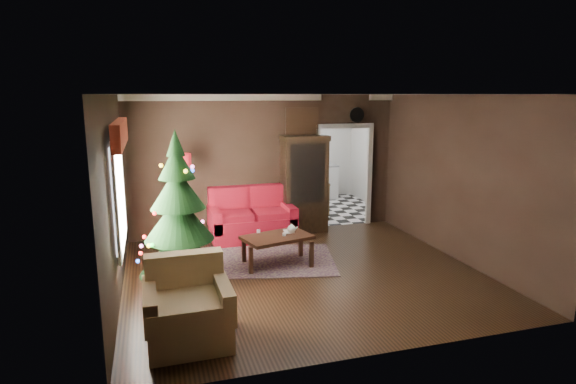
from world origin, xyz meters
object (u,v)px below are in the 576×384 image
object	(u,v)px
armchair	(188,304)
coffee_table	(277,250)
loveseat	(252,214)
teapot	(292,229)
curio_cabinet	(304,187)
christmas_tree	(179,214)
floor_lamp	(185,204)
wall_clock	(357,115)
kitchen_table	(311,198)

from	to	relation	value
armchair	coffee_table	world-z (taller)	armchair
loveseat	teapot	bearing A→B (deg)	-75.95
curio_cabinet	christmas_tree	bearing A→B (deg)	-142.77
christmas_tree	armchair	size ratio (longest dim) A/B	2.39
curio_cabinet	loveseat	bearing A→B (deg)	-169.17
loveseat	christmas_tree	xyz separation A→B (m)	(-1.49, -1.78, 0.55)
curio_cabinet	armchair	xyz separation A→B (m)	(-2.68, -3.90, -0.49)
loveseat	curio_cabinet	world-z (taller)	curio_cabinet
armchair	coffee_table	size ratio (longest dim) A/B	0.90
coffee_table	armchair	bearing A→B (deg)	-127.35
armchair	floor_lamp	bearing A→B (deg)	85.00
floor_lamp	wall_clock	bearing A→B (deg)	8.94
christmas_tree	armchair	world-z (taller)	christmas_tree
teapot	kitchen_table	world-z (taller)	kitchen_table
teapot	kitchen_table	distance (m)	3.44
kitchen_table	christmas_tree	bearing A→B (deg)	-133.75
teapot	wall_clock	world-z (taller)	wall_clock
loveseat	kitchen_table	size ratio (longest dim) A/B	2.27
floor_lamp	teapot	bearing A→B (deg)	-38.17
kitchen_table	wall_clock	bearing A→B (deg)	-66.25
floor_lamp	wall_clock	size ratio (longest dim) A/B	5.78
christmas_tree	coffee_table	xyz separation A→B (m)	(1.58, 0.24, -0.79)
floor_lamp	christmas_tree	bearing A→B (deg)	-97.17
christmas_tree	teapot	xyz separation A→B (m)	(1.85, 0.31, -0.47)
loveseat	armchair	world-z (taller)	loveseat
coffee_table	floor_lamp	bearing A→B (deg)	135.04
armchair	kitchen_table	xyz separation A→B (m)	(3.33, 5.33, -0.09)
teapot	wall_clock	xyz separation A→B (m)	(1.98, 1.87, 1.80)
wall_clock	kitchen_table	bearing A→B (deg)	113.75
armchair	coffee_table	distance (m)	2.69
floor_lamp	coffee_table	distance (m)	2.03
coffee_table	teapot	distance (m)	0.43
curio_cabinet	kitchen_table	distance (m)	1.67
coffee_table	christmas_tree	bearing A→B (deg)	-171.50
curio_cabinet	christmas_tree	world-z (taller)	christmas_tree
coffee_table	wall_clock	world-z (taller)	wall_clock
floor_lamp	christmas_tree	size ratio (longest dim) A/B	0.78
christmas_tree	coffee_table	bearing A→B (deg)	8.50
coffee_table	teapot	bearing A→B (deg)	15.68
loveseat	kitchen_table	bearing A→B (deg)	42.51
wall_clock	teapot	bearing A→B (deg)	-136.67
loveseat	coffee_table	world-z (taller)	loveseat
christmas_tree	floor_lamp	bearing A→B (deg)	82.83
armchair	teapot	world-z (taller)	armchair
loveseat	teapot	world-z (taller)	loveseat
curio_cabinet	wall_clock	world-z (taller)	wall_clock
armchair	teapot	distance (m)	2.91
curio_cabinet	christmas_tree	distance (m)	3.31
teapot	kitchen_table	xyz separation A→B (m)	(1.43, 3.12, -0.21)
coffee_table	kitchen_table	world-z (taller)	kitchen_table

